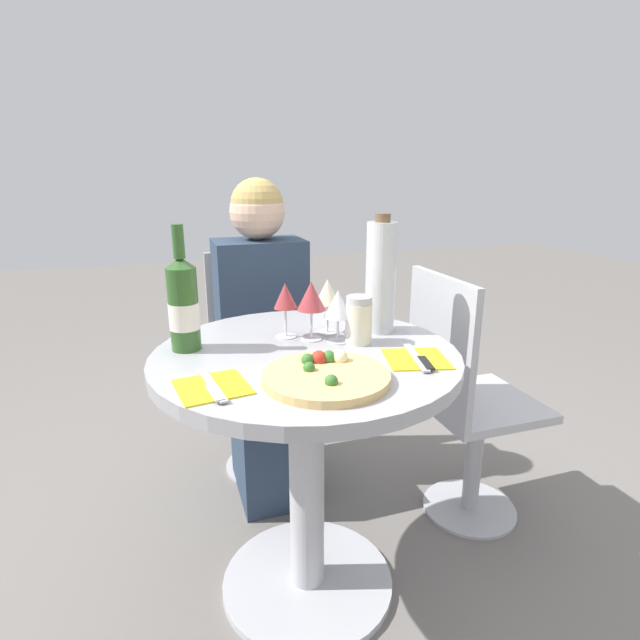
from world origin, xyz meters
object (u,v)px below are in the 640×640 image
at_px(chair_behind_diner, 260,365).
at_px(wine_bottle, 183,305).
at_px(seated_diner, 266,350).
at_px(pizza_large, 326,375).
at_px(tall_carafe, 381,277).
at_px(dining_table, 306,424).
at_px(chair_empty_side, 464,405).

bearing_deg(chair_behind_diner, wine_bottle, 63.13).
relative_size(seated_diner, pizza_large, 4.10).
xyz_separation_m(chair_behind_diner, wine_bottle, (-0.31, -0.62, 0.44)).
distance_m(chair_behind_diner, tall_carafe, 0.84).
bearing_deg(tall_carafe, dining_table, -158.65).
bearing_deg(wine_bottle, pizza_large, -47.38).
bearing_deg(wine_bottle, chair_behind_diner, 63.13).
xyz_separation_m(pizza_large, tall_carafe, (0.27, 0.29, 0.15)).
distance_m(chair_behind_diner, wine_bottle, 0.83).
height_order(dining_table, seated_diner, seated_diner).
relative_size(chair_empty_side, wine_bottle, 2.73).
relative_size(chair_behind_diner, wine_bottle, 2.73).
distance_m(chair_empty_side, tall_carafe, 0.60).
bearing_deg(chair_empty_side, chair_behind_diner, -134.69).
distance_m(chair_behind_diner, seated_diner, 0.18).
height_order(chair_empty_side, pizza_large, chair_empty_side).
height_order(chair_behind_diner, pizza_large, chair_behind_diner).
bearing_deg(seated_diner, tall_carafe, 115.71).
height_order(pizza_large, wine_bottle, wine_bottle).
relative_size(dining_table, tall_carafe, 2.36).
height_order(seated_diner, wine_bottle, seated_diner).
bearing_deg(dining_table, seated_diner, 88.22).
bearing_deg(dining_table, tall_carafe, 21.35).
bearing_deg(chair_behind_diner, tall_carafe, 110.57).
relative_size(seated_diner, wine_bottle, 3.62).
height_order(chair_behind_diner, seated_diner, seated_diner).
distance_m(chair_empty_side, pizza_large, 0.79).
xyz_separation_m(chair_behind_diner, seated_diner, (-0.00, -0.14, 0.12)).
xyz_separation_m(dining_table, tall_carafe, (0.26, 0.10, 0.38)).
distance_m(seated_diner, wine_bottle, 0.66).
bearing_deg(wine_bottle, chair_empty_side, 1.98).
xyz_separation_m(seated_diner, wine_bottle, (-0.31, -0.48, 0.33)).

